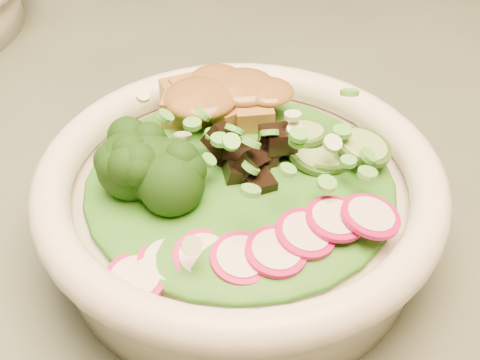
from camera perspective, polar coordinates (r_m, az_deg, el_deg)
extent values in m
cylinder|color=black|center=(1.13, 16.35, 0.60)|extent=(0.06, 0.06, 0.72)
cube|color=#546150|center=(0.50, -15.17, -1.29)|extent=(1.20, 0.80, 0.03)
cylinder|color=silver|center=(0.41, 0.00, -3.21)|extent=(0.22, 0.22, 0.05)
torus|color=silver|center=(0.39, 0.00, 0.02)|extent=(0.24, 0.24, 0.02)
ellipsoid|color=#1E6214|center=(0.39, 0.00, 0.11)|extent=(0.18, 0.18, 0.02)
ellipsoid|color=brown|center=(0.42, -1.70, 7.27)|extent=(0.06, 0.05, 0.01)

